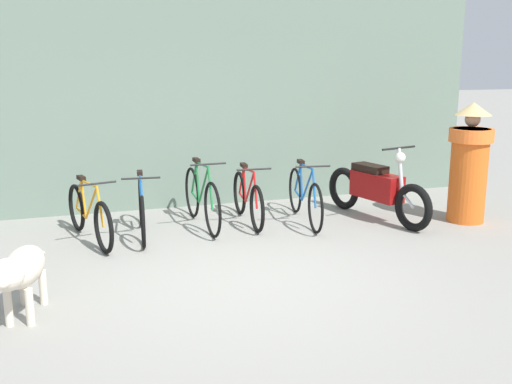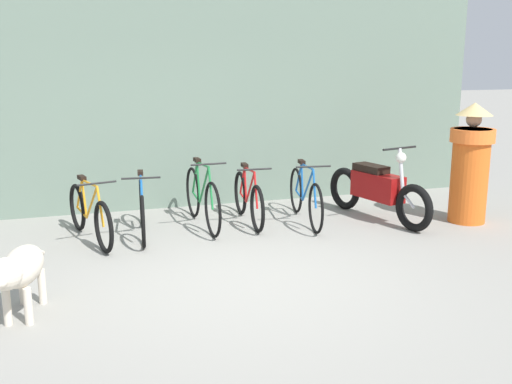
{
  "view_description": "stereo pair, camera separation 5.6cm",
  "coord_description": "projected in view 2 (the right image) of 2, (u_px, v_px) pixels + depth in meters",
  "views": [
    {
      "loc": [
        -1.64,
        -5.54,
        2.22
      ],
      "look_at": [
        0.49,
        1.08,
        0.65
      ],
      "focal_mm": 42.0,
      "sensor_mm": 36.0,
      "label": 1
    },
    {
      "loc": [
        -1.59,
        -5.56,
        2.22
      ],
      "look_at": [
        0.49,
        1.08,
        0.65
      ],
      "focal_mm": 42.0,
      "sensor_mm": 36.0,
      "label": 2
    }
  ],
  "objects": [
    {
      "name": "ground_plane",
      "position": [
        242.0,
        279.0,
        6.13
      ],
      "size": [
        60.0,
        60.0,
        0.0
      ],
      "primitive_type": "plane",
      "color": "gray"
    },
    {
      "name": "shop_wall_back",
      "position": [
        180.0,
        95.0,
        8.82
      ],
      "size": [
        9.59,
        0.2,
        3.36
      ],
      "color": "slate",
      "rests_on": "ground"
    },
    {
      "name": "bicycle_0",
      "position": [
        90.0,
        215.0,
        7.35
      ],
      "size": [
        0.56,
        1.67,
        0.81
      ],
      "rotation": [
        0.0,
        0.0,
        -1.32
      ],
      "color": "black",
      "rests_on": "ground"
    },
    {
      "name": "bicycle_1",
      "position": [
        142.0,
        209.0,
        7.56
      ],
      "size": [
        0.46,
        1.62,
        0.83
      ],
      "rotation": [
        0.0,
        0.0,
        -1.67
      ],
      "color": "black",
      "rests_on": "ground"
    },
    {
      "name": "bicycle_2",
      "position": [
        202.0,
        198.0,
        7.97
      ],
      "size": [
        0.46,
        1.76,
        0.92
      ],
      "rotation": [
        0.0,
        0.0,
        -1.53
      ],
      "color": "black",
      "rests_on": "ground"
    },
    {
      "name": "bicycle_3",
      "position": [
        248.0,
        199.0,
        8.16
      ],
      "size": [
        0.46,
        1.59,
        0.82
      ],
      "rotation": [
        0.0,
        0.0,
        -1.62
      ],
      "color": "black",
      "rests_on": "ground"
    },
    {
      "name": "bicycle_4",
      "position": [
        305.0,
        197.0,
        8.18
      ],
      "size": [
        0.46,
        1.73,
        0.86
      ],
      "rotation": [
        0.0,
        0.0,
        -1.7
      ],
      "color": "black",
      "rests_on": "ground"
    },
    {
      "name": "motorcycle",
      "position": [
        377.0,
        189.0,
        8.3
      ],
      "size": [
        0.68,
        1.97,
        1.07
      ],
      "rotation": [
        0.0,
        0.0,
        -1.32
      ],
      "color": "black",
      "rests_on": "ground"
    },
    {
      "name": "stray_dog",
      "position": [
        19.0,
        269.0,
        5.12
      ],
      "size": [
        0.49,
        1.26,
        0.67
      ],
      "rotation": [
        0.0,
        0.0,
        4.5
      ],
      "color": "beige",
      "rests_on": "ground"
    },
    {
      "name": "person_in_robes",
      "position": [
        470.0,
        163.0,
        8.1
      ],
      "size": [
        0.76,
        0.76,
        1.63
      ],
      "rotation": [
        0.0,
        0.0,
        2.77
      ],
      "color": "orange",
      "rests_on": "ground"
    }
  ]
}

